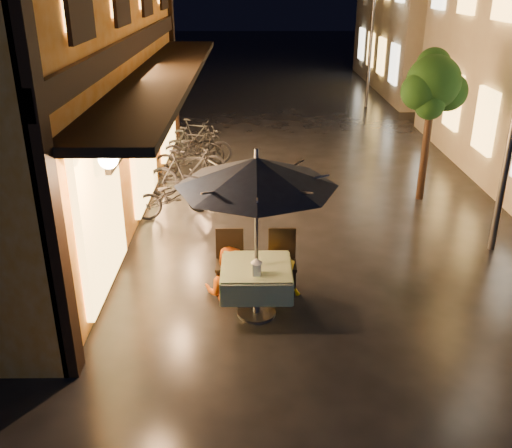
{
  "coord_description": "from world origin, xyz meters",
  "views": [
    {
      "loc": [
        -1.28,
        -7.1,
        4.48
      ],
      "look_at": [
        -1.21,
        0.51,
        1.15
      ],
      "focal_mm": 40.0,
      "sensor_mm": 36.0,
      "label": 1
    }
  ],
  "objects_px": {
    "person_orange": "(227,248)",
    "bicycle_0": "(175,195)",
    "patio_umbrella": "(256,172)",
    "person_yellow": "(278,255)",
    "table_lantern": "(257,266)",
    "cafe_table": "(256,278)"
  },
  "relations": [
    {
      "from": "person_yellow",
      "to": "bicycle_0",
      "type": "bearing_deg",
      "value": -70.38
    },
    {
      "from": "person_orange",
      "to": "person_yellow",
      "type": "bearing_deg",
      "value": -170.28
    },
    {
      "from": "patio_umbrella",
      "to": "table_lantern",
      "type": "bearing_deg",
      "value": -90.0
    },
    {
      "from": "cafe_table",
      "to": "person_orange",
      "type": "relative_size",
      "value": 0.64
    },
    {
      "from": "table_lantern",
      "to": "person_orange",
      "type": "relative_size",
      "value": 0.16
    },
    {
      "from": "cafe_table",
      "to": "bicycle_0",
      "type": "distance_m",
      "value": 4.01
    },
    {
      "from": "bicycle_0",
      "to": "person_yellow",
      "type": "bearing_deg",
      "value": -172.04
    },
    {
      "from": "cafe_table",
      "to": "bicycle_0",
      "type": "height_order",
      "value": "bicycle_0"
    },
    {
      "from": "cafe_table",
      "to": "person_orange",
      "type": "height_order",
      "value": "person_orange"
    },
    {
      "from": "person_orange",
      "to": "bicycle_0",
      "type": "xyz_separation_m",
      "value": [
        -1.18,
        3.12,
        -0.34
      ]
    },
    {
      "from": "person_yellow",
      "to": "person_orange",
      "type": "bearing_deg",
      "value": -14.71
    },
    {
      "from": "table_lantern",
      "to": "bicycle_0",
      "type": "distance_m",
      "value": 4.27
    },
    {
      "from": "table_lantern",
      "to": "person_yellow",
      "type": "height_order",
      "value": "person_yellow"
    },
    {
      "from": "table_lantern",
      "to": "person_yellow",
      "type": "distance_m",
      "value": 0.88
    },
    {
      "from": "patio_umbrella",
      "to": "person_yellow",
      "type": "distance_m",
      "value": 1.59
    },
    {
      "from": "patio_umbrella",
      "to": "person_orange",
      "type": "bearing_deg",
      "value": 127.4
    },
    {
      "from": "person_orange",
      "to": "bicycle_0",
      "type": "relative_size",
      "value": 0.94
    },
    {
      "from": "patio_umbrella",
      "to": "cafe_table",
      "type": "bearing_deg",
      "value": -7.13
    },
    {
      "from": "table_lantern",
      "to": "patio_umbrella",
      "type": "bearing_deg",
      "value": 90.0
    },
    {
      "from": "table_lantern",
      "to": "bicycle_0",
      "type": "xyz_separation_m",
      "value": [
        -1.6,
        3.93,
        -0.48
      ]
    },
    {
      "from": "person_yellow",
      "to": "bicycle_0",
      "type": "distance_m",
      "value": 3.71
    },
    {
      "from": "cafe_table",
      "to": "patio_umbrella",
      "type": "xyz_separation_m",
      "value": [
        -0.0,
        0.0,
        1.56
      ]
    }
  ]
}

